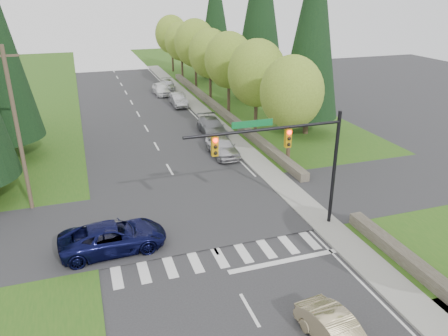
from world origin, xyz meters
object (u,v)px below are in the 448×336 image
sedan_champagne (338,334)px  parked_car_a (222,146)px  suv_navy (113,237)px  parked_car_b (212,127)px  parked_car_e (168,85)px  parked_car_d (161,89)px  parked_car_c (178,100)px

sedan_champagne → parked_car_a: (2.36, 21.10, 0.13)m
sedan_champagne → suv_navy: suv_navy is taller
parked_car_b → parked_car_e: bearing=93.2°
parked_car_d → parked_car_e: bearing=62.1°
parked_car_b → parked_car_c: parked_car_b is taller
parked_car_e → parked_car_a: bearing=-84.9°
parked_car_b → parked_car_c: size_ratio=1.17×
parked_car_c → parked_car_d: parked_car_d is taller
parked_car_a → parked_car_c: size_ratio=1.05×
parked_car_b → parked_car_d: size_ratio=1.16×
parked_car_e → parked_car_b: bearing=-83.0°
sedan_champagne → parked_car_b: bearing=75.2°
sedan_champagne → parked_car_e: sedan_champagne is taller
sedan_champagne → parked_car_e: (3.19, 47.01, -0.01)m
suv_navy → parked_car_c: suv_navy is taller
suv_navy → parked_car_e: suv_navy is taller
parked_car_c → parked_car_e: parked_car_c is taller
suv_navy → parked_car_d: suv_navy is taller
sedan_champagne → parked_car_b: (3.19, 26.67, 0.10)m
parked_car_b → parked_car_c: bearing=96.0°
parked_car_c → parked_car_d: bearing=99.3°
sedan_champagne → parked_car_d: size_ratio=0.89×
sedan_champagne → parked_car_e: size_ratio=0.90×
suv_navy → parked_car_c: bearing=-22.1°
parked_car_a → suv_navy: bearing=-131.8°
parked_car_b → parked_car_e: (0.00, 20.34, -0.11)m
parked_car_a → parked_car_d: bearing=90.2°
parked_car_c → parked_car_e: 8.89m
parked_car_a → parked_car_d: 23.21m
sedan_champagne → parked_car_b: parked_car_b is taller
suv_navy → parked_car_a: (9.83, 11.46, 0.02)m
sedan_champagne → suv_navy: size_ratio=0.72×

